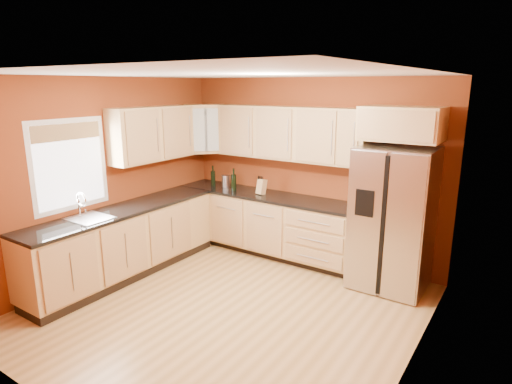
# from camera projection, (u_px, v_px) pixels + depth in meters

# --- Properties ---
(floor) EXTENTS (4.00, 4.00, 0.00)m
(floor) POSITION_uv_depth(u_px,v_px,m) (227.00, 309.00, 4.90)
(floor) COLOR #A1773E
(floor) RESTS_ON ground
(ceiling) EXTENTS (4.00, 4.00, 0.00)m
(ceiling) POSITION_uv_depth(u_px,v_px,m) (222.00, 74.00, 4.27)
(ceiling) COLOR silver
(ceiling) RESTS_ON wall_back
(wall_back) EXTENTS (4.00, 0.04, 2.60)m
(wall_back) POSITION_uv_depth(u_px,v_px,m) (309.00, 170.00, 6.20)
(wall_back) COLOR maroon
(wall_back) RESTS_ON floor
(wall_front) EXTENTS (4.00, 0.04, 2.60)m
(wall_front) POSITION_uv_depth(u_px,v_px,m) (49.00, 261.00, 2.97)
(wall_front) COLOR maroon
(wall_front) RESTS_ON floor
(wall_left) EXTENTS (0.04, 4.00, 2.60)m
(wall_left) POSITION_uv_depth(u_px,v_px,m) (105.00, 178.00, 5.66)
(wall_left) COLOR maroon
(wall_left) RESTS_ON floor
(wall_right) EXTENTS (0.04, 4.00, 2.60)m
(wall_right) POSITION_uv_depth(u_px,v_px,m) (417.00, 234.00, 3.51)
(wall_right) COLOR maroon
(wall_right) RESTS_ON floor
(base_cabinets_back) EXTENTS (2.90, 0.60, 0.88)m
(base_cabinets_back) POSITION_uv_depth(u_px,v_px,m) (266.00, 225.00, 6.46)
(base_cabinets_back) COLOR tan
(base_cabinets_back) RESTS_ON floor
(base_cabinets_left) EXTENTS (0.60, 2.80, 0.88)m
(base_cabinets_left) POSITION_uv_depth(u_px,v_px,m) (125.00, 243.00, 5.71)
(base_cabinets_left) COLOR tan
(base_cabinets_left) RESTS_ON floor
(countertop_back) EXTENTS (2.90, 0.62, 0.04)m
(countertop_back) POSITION_uv_depth(u_px,v_px,m) (265.00, 195.00, 6.34)
(countertop_back) COLOR black
(countertop_back) RESTS_ON base_cabinets_back
(countertop_left) EXTENTS (0.62, 2.80, 0.04)m
(countertop_left) POSITION_uv_depth(u_px,v_px,m) (123.00, 210.00, 5.59)
(countertop_left) COLOR black
(countertop_left) RESTS_ON base_cabinets_left
(upper_cabinets_back) EXTENTS (2.30, 0.33, 0.75)m
(upper_cabinets_back) POSITION_uv_depth(u_px,v_px,m) (289.00, 133.00, 6.08)
(upper_cabinets_back) COLOR tan
(upper_cabinets_back) RESTS_ON wall_back
(upper_cabinets_left) EXTENTS (0.33, 1.35, 0.75)m
(upper_cabinets_left) POSITION_uv_depth(u_px,v_px,m) (152.00, 134.00, 6.03)
(upper_cabinets_left) COLOR tan
(upper_cabinets_left) RESTS_ON wall_left
(corner_upper_cabinet) EXTENTS (0.67, 0.67, 0.75)m
(corner_upper_cabinet) POSITION_uv_depth(u_px,v_px,m) (205.00, 129.00, 6.71)
(corner_upper_cabinet) COLOR tan
(corner_upper_cabinet) RESTS_ON wall_back
(over_fridge_cabinet) EXTENTS (0.92, 0.60, 0.40)m
(over_fridge_cabinet) POSITION_uv_depth(u_px,v_px,m) (402.00, 124.00, 5.05)
(over_fridge_cabinet) COLOR tan
(over_fridge_cabinet) RESTS_ON wall_back
(refrigerator) EXTENTS (0.90, 0.75, 1.78)m
(refrigerator) POSITION_uv_depth(u_px,v_px,m) (392.00, 219.00, 5.27)
(refrigerator) COLOR #AFB0B4
(refrigerator) RESTS_ON floor
(window) EXTENTS (0.03, 0.90, 1.00)m
(window) POSITION_uv_depth(u_px,v_px,m) (70.00, 165.00, 5.19)
(window) COLOR white
(window) RESTS_ON wall_left
(sink_faucet) EXTENTS (0.50, 0.42, 0.30)m
(sink_faucet) POSITION_uv_depth(u_px,v_px,m) (88.00, 207.00, 5.15)
(sink_faucet) COLOR silver
(sink_faucet) RESTS_ON countertop_left
(canister_left) EXTENTS (0.14, 0.14, 0.19)m
(canister_left) POSITION_uv_depth(u_px,v_px,m) (225.00, 181.00, 6.78)
(canister_left) COLOR #AFB0B4
(canister_left) RESTS_ON countertop_back
(canister_right) EXTENTS (0.15, 0.15, 0.18)m
(canister_right) POSITION_uv_depth(u_px,v_px,m) (227.00, 181.00, 6.77)
(canister_right) COLOR #AFB0B4
(canister_right) RESTS_ON countertop_back
(wine_bottle_a) EXTENTS (0.08, 0.08, 0.33)m
(wine_bottle_a) POSITION_uv_depth(u_px,v_px,m) (213.00, 176.00, 6.84)
(wine_bottle_a) COLOR black
(wine_bottle_a) RESTS_ON countertop_back
(wine_bottle_b) EXTENTS (0.09, 0.09, 0.34)m
(wine_bottle_b) POSITION_uv_depth(u_px,v_px,m) (234.00, 179.00, 6.52)
(wine_bottle_b) COLOR black
(wine_bottle_b) RESTS_ON countertop_back
(knife_block) EXTENTS (0.13, 0.12, 0.22)m
(knife_block) POSITION_uv_depth(u_px,v_px,m) (261.00, 187.00, 6.32)
(knife_block) COLOR tan
(knife_block) RESTS_ON countertop_back
(soap_dispenser) EXTENTS (0.08, 0.08, 0.20)m
(soap_dispenser) POSITION_uv_depth(u_px,v_px,m) (351.00, 202.00, 5.54)
(soap_dispenser) COLOR white
(soap_dispenser) RESTS_ON countertop_back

